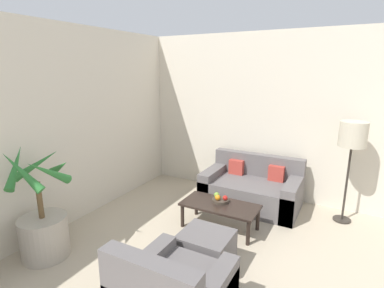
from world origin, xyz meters
TOP-DOWN VIEW (x-y plane):
  - wall_back at (0.00, 6.73)m, footprint 7.64×0.06m
  - potted_palm at (-2.64, 3.75)m, footprint 0.73×0.72m
  - sofa_loveseat at (-0.97, 6.21)m, footprint 1.47×0.86m
  - floor_lamp at (0.35, 6.33)m, footprint 0.35×0.35m
  - coffee_table at (-1.11, 5.29)m, footprint 1.03×0.50m
  - fruit_bowl at (-1.14, 5.36)m, footprint 0.23×0.23m
  - apple_red at (-1.07, 5.35)m, footprint 0.07×0.07m
  - apple_green at (-1.20, 5.37)m, footprint 0.08×0.08m
  - orange_fruit at (-1.16, 5.31)m, footprint 0.07×0.07m
  - ottoman at (-0.91, 4.44)m, footprint 0.54×0.48m

SIDE VIEW (x-z plane):
  - ottoman at x=-0.91m, z-range 0.00..0.42m
  - sofa_loveseat at x=-0.97m, z-range -0.12..0.64m
  - coffee_table at x=-1.11m, z-range 0.13..0.48m
  - fruit_bowl at x=-1.14m, z-range 0.35..0.40m
  - potted_palm at x=-2.64m, z-range -0.28..1.05m
  - apple_red at x=-1.07m, z-range 0.40..0.46m
  - orange_fruit at x=-1.16m, z-range 0.40..0.47m
  - apple_green at x=-1.20m, z-range 0.40..0.47m
  - floor_lamp at x=0.35m, z-range 0.50..1.94m
  - wall_back at x=0.00m, z-range 0.00..2.70m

